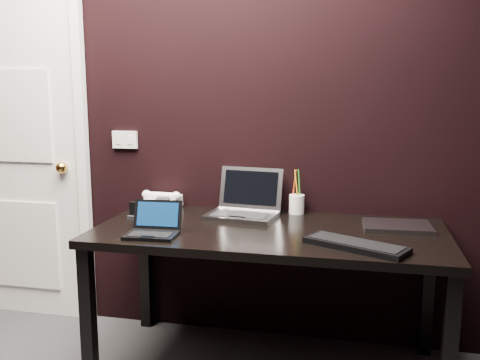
% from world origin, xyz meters
% --- Properties ---
extents(wall_back, '(4.00, 0.00, 4.00)m').
position_xyz_m(wall_back, '(0.00, 1.80, 1.30)').
color(wall_back, black).
rests_on(wall_back, ground).
extents(door, '(0.99, 0.10, 2.14)m').
position_xyz_m(door, '(-1.35, 1.78, 1.04)').
color(door, white).
rests_on(door, ground).
extents(wall_switch, '(0.15, 0.02, 0.10)m').
position_xyz_m(wall_switch, '(-0.62, 1.79, 1.12)').
color(wall_switch, silver).
rests_on(wall_switch, wall_back).
extents(desk, '(1.70, 0.80, 0.74)m').
position_xyz_m(desk, '(0.30, 1.40, 0.66)').
color(desk, black).
rests_on(desk, ground).
extents(netbook, '(0.25, 0.22, 0.15)m').
position_xyz_m(netbook, '(-0.21, 1.17, 0.77)').
color(netbook, black).
rests_on(netbook, desk).
extents(silver_laptop, '(0.39, 0.36, 0.24)m').
position_xyz_m(silver_laptop, '(0.13, 1.63, 0.79)').
color(silver_laptop, gray).
rests_on(silver_laptop, desk).
extents(ext_keyboard, '(0.47, 0.33, 0.03)m').
position_xyz_m(ext_keyboard, '(0.71, 1.17, 0.75)').
color(ext_keyboard, black).
rests_on(ext_keyboard, desk).
extents(closed_laptop, '(0.34, 0.25, 0.02)m').
position_xyz_m(closed_laptop, '(0.91, 1.54, 0.75)').
color(closed_laptop, '#97989D').
rests_on(closed_laptop, desk).
extents(desk_phone, '(0.23, 0.18, 0.11)m').
position_xyz_m(desk_phone, '(-0.37, 1.70, 0.78)').
color(desk_phone, white).
rests_on(desk_phone, desk).
extents(mobile_phone, '(0.05, 0.05, 0.09)m').
position_xyz_m(mobile_phone, '(-0.43, 1.45, 0.77)').
color(mobile_phone, black).
rests_on(mobile_phone, desk).
extents(pen_cup, '(0.11, 0.11, 0.24)m').
position_xyz_m(pen_cup, '(0.39, 1.75, 0.80)').
color(pen_cup, white).
rests_on(pen_cup, desk).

